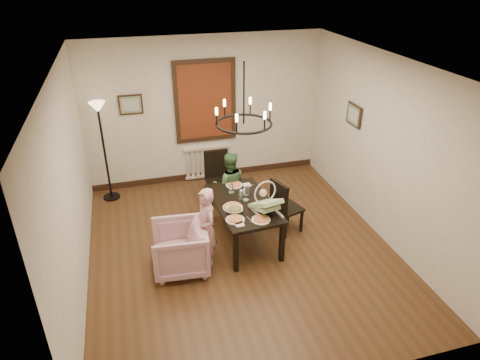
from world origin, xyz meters
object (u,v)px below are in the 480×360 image
drinking_glass (241,197)px  elderly_woman (206,234)px  dining_table (243,207)px  baby_bouncer (266,202)px  chair_right (288,205)px  armchair (180,248)px  seated_man (229,190)px  chair_far (219,179)px  floor_lamp (105,153)px

drinking_glass → elderly_woman: bearing=-145.6°
dining_table → baby_bouncer: baby_bouncer is taller
chair_right → armchair: chair_right is taller
dining_table → seated_man: bearing=88.0°
dining_table → elderly_woman: 0.78m
dining_table → elderly_woman: (-0.66, -0.40, -0.10)m
chair_far → seated_man: bearing=-78.1°
armchair → elderly_woman: bearing=99.6°
seated_man → chair_far: bearing=-69.9°
baby_bouncer → drinking_glass: 0.48m
baby_bouncer → drinking_glass: baby_bouncer is taller
elderly_woman → seated_man: elderly_woman is taller
seated_man → baby_bouncer: (0.25, -1.15, 0.38)m
seated_man → floor_lamp: size_ratio=0.54×
chair_right → drinking_glass: 0.84m
chair_far → floor_lamp: 2.07m
baby_bouncer → floor_lamp: bearing=121.9°
seated_man → baby_bouncer: size_ratio=1.87×
chair_far → chair_right: size_ratio=1.05×
seated_man → baby_bouncer: baby_bouncer is taller
dining_table → chair_far: (-0.11, 1.20, -0.12)m
seated_man → dining_table: bearing=99.8°
elderly_woman → seated_man: (0.64, 1.18, -0.02)m
drinking_glass → floor_lamp: 2.75m
chair_far → floor_lamp: floor_lamp is taller
armchair → seated_man: bearing=144.7°
chair_far → chair_right: 1.42m
chair_far → drinking_glass: chair_far is taller
seated_man → floor_lamp: 2.33m
chair_right → seated_man: bearing=29.4°
seated_man → drinking_glass: 0.80m
chair_right → elderly_woman: size_ratio=0.93×
chair_right → drinking_glass: bearing=74.7°
drinking_glass → seated_man: bearing=89.6°
chair_right → drinking_glass: (-0.78, -0.04, 0.29)m
chair_far → armchair: chair_far is taller
armchair → elderly_woman: (0.39, 0.03, 0.15)m
baby_bouncer → floor_lamp: 3.21m
floor_lamp → chair_far: bearing=-21.4°
floor_lamp → baby_bouncer: bearing=-45.9°
dining_table → floor_lamp: floor_lamp is taller
dining_table → elderly_woman: size_ratio=1.52×
chair_far → baby_bouncer: size_ratio=1.91×
elderly_woman → baby_bouncer: (0.90, 0.04, 0.36)m
chair_right → dining_table: bearing=77.3°
elderly_woman → floor_lamp: 2.73m
elderly_woman → drinking_glass: 0.81m
dining_table → drinking_glass: 0.16m
armchair → chair_far: bearing=155.0°
armchair → elderly_woman: 0.42m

